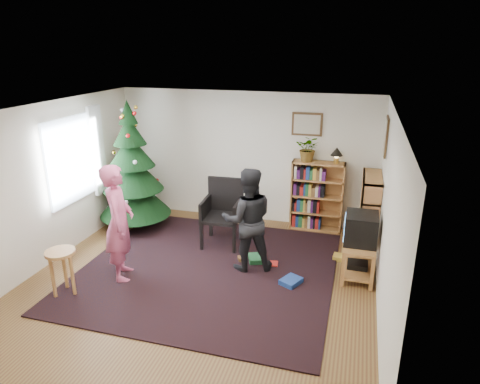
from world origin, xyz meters
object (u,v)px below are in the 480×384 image
(tv_stand, at_px, (358,256))
(table_lamp, at_px, (337,153))
(stool, at_px, (61,261))
(potted_plant, at_px, (308,149))
(picture_back, at_px, (307,124))
(crt_tv, at_px, (361,228))
(bookshelf_right, at_px, (369,213))
(person_by_chair, at_px, (248,220))
(armchair, at_px, (224,209))
(christmas_tree, at_px, (133,176))
(bookshelf_back, at_px, (317,195))
(person_standing, at_px, (119,223))
(picture_right, at_px, (386,136))

(tv_stand, height_order, table_lamp, table_lamp)
(stool, bearing_deg, potted_plant, 47.95)
(picture_back, distance_m, crt_tv, 2.33)
(table_lamp, bearing_deg, crt_tv, -72.27)
(bookshelf_right, height_order, person_by_chair, person_by_chair)
(armchair, bearing_deg, stool, -129.79)
(picture_back, relative_size, christmas_tree, 0.23)
(tv_stand, height_order, crt_tv, crt_tv)
(christmas_tree, bearing_deg, crt_tv, -10.36)
(armchair, distance_m, stool, 2.73)
(tv_stand, xyz_separation_m, person_by_chair, (-1.65, -0.23, 0.49))
(bookshelf_back, bearing_deg, person_by_chair, -115.05)
(potted_plant, bearing_deg, person_standing, -132.70)
(christmas_tree, bearing_deg, person_standing, -67.05)
(armchair, height_order, potted_plant, potted_plant)
(tv_stand, bearing_deg, picture_right, 75.46)
(stool, bearing_deg, armchair, 53.46)
(crt_tv, bearing_deg, table_lamp, 107.73)
(picture_right, bearing_deg, christmas_tree, -176.95)
(picture_right, bearing_deg, crt_tv, -104.69)
(christmas_tree, xyz_separation_m, bookshelf_right, (4.23, 0.20, -0.33))
(bookshelf_right, relative_size, tv_stand, 1.56)
(bookshelf_right, relative_size, potted_plant, 2.74)
(bookshelf_back, xyz_separation_m, table_lamp, (0.30, -0.00, 0.83))
(picture_back, xyz_separation_m, crt_tv, (1.07, -1.71, -1.18))
(tv_stand, bearing_deg, christmas_tree, 169.64)
(bookshelf_back, bearing_deg, tv_stand, -62.88)
(crt_tv, relative_size, person_by_chair, 0.31)
(picture_right, distance_m, person_by_chair, 2.53)
(tv_stand, height_order, person_standing, person_standing)
(picture_right, relative_size, bookshelf_right, 0.46)
(picture_back, bearing_deg, stool, -130.25)
(picture_back, bearing_deg, picture_right, -28.69)
(picture_right, xyz_separation_m, table_lamp, (-0.76, 0.59, -0.45))
(potted_plant, bearing_deg, bookshelf_back, 0.00)
(tv_stand, distance_m, table_lamp, 2.03)
(tv_stand, bearing_deg, bookshelf_back, 117.12)
(picture_back, xyz_separation_m, person_standing, (-2.30, -2.70, -1.08))
(person_standing, height_order, table_lamp, person_standing)
(bookshelf_back, bearing_deg, armchair, -145.30)
(picture_back, relative_size, bookshelf_back, 0.42)
(bookshelf_right, bearing_deg, person_by_chair, 123.85)
(picture_right, height_order, christmas_tree, christmas_tree)
(bookshelf_back, bearing_deg, picture_right, -29.08)
(picture_back, height_order, christmas_tree, christmas_tree)
(bookshelf_back, height_order, person_by_chair, person_by_chair)
(crt_tv, distance_m, potted_plant, 2.02)
(bookshelf_right, height_order, person_standing, person_standing)
(picture_back, height_order, armchair, picture_back)
(picture_back, bearing_deg, christmas_tree, -162.52)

